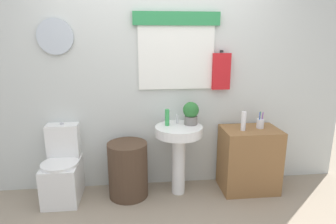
{
  "coord_description": "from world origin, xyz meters",
  "views": [
    {
      "loc": [
        -0.23,
        -2.06,
        1.7
      ],
      "look_at": [
        0.08,
        0.8,
        0.96
      ],
      "focal_mm": 30.74,
      "sensor_mm": 36.0,
      "label": 1
    }
  ],
  "objects_px": {
    "lotion_bottle": "(244,121)",
    "soap_bottle": "(167,117)",
    "laundry_hamper": "(128,170)",
    "potted_plant": "(191,113)",
    "toothbrush_cup": "(260,123)",
    "pedestal_sink": "(179,144)",
    "toilet": "(63,171)",
    "wooden_cabinet": "(249,159)"
  },
  "relations": [
    {
      "from": "toothbrush_cup",
      "to": "soap_bottle",
      "type": "bearing_deg",
      "value": 178.36
    },
    {
      "from": "toilet",
      "to": "wooden_cabinet",
      "type": "distance_m",
      "value": 2.06
    },
    {
      "from": "lotion_bottle",
      "to": "laundry_hamper",
      "type": "bearing_deg",
      "value": 178.18
    },
    {
      "from": "toilet",
      "to": "pedestal_sink",
      "type": "distance_m",
      "value": 1.28
    },
    {
      "from": "wooden_cabinet",
      "to": "soap_bottle",
      "type": "xyz_separation_m",
      "value": [
        -0.93,
        0.05,
        0.51
      ]
    },
    {
      "from": "pedestal_sink",
      "to": "soap_bottle",
      "type": "relative_size",
      "value": 4.35
    },
    {
      "from": "soap_bottle",
      "to": "toothbrush_cup",
      "type": "distance_m",
      "value": 1.04
    },
    {
      "from": "laundry_hamper",
      "to": "potted_plant",
      "type": "relative_size",
      "value": 2.44
    },
    {
      "from": "laundry_hamper",
      "to": "pedestal_sink",
      "type": "relative_size",
      "value": 0.78
    },
    {
      "from": "laundry_hamper",
      "to": "pedestal_sink",
      "type": "xyz_separation_m",
      "value": [
        0.56,
        0.0,
        0.28
      ]
    },
    {
      "from": "soap_bottle",
      "to": "potted_plant",
      "type": "relative_size",
      "value": 0.72
    },
    {
      "from": "potted_plant",
      "to": "toothbrush_cup",
      "type": "xyz_separation_m",
      "value": [
        0.78,
        -0.04,
        -0.14
      ]
    },
    {
      "from": "toothbrush_cup",
      "to": "pedestal_sink",
      "type": "bearing_deg",
      "value": -178.74
    },
    {
      "from": "soap_bottle",
      "to": "wooden_cabinet",
      "type": "bearing_deg",
      "value": -3.08
    },
    {
      "from": "pedestal_sink",
      "to": "toothbrush_cup",
      "type": "height_order",
      "value": "toothbrush_cup"
    },
    {
      "from": "pedestal_sink",
      "to": "wooden_cabinet",
      "type": "bearing_deg",
      "value": 0.0
    },
    {
      "from": "wooden_cabinet",
      "to": "potted_plant",
      "type": "height_order",
      "value": "potted_plant"
    },
    {
      "from": "toilet",
      "to": "toothbrush_cup",
      "type": "height_order",
      "value": "toothbrush_cup"
    },
    {
      "from": "potted_plant",
      "to": "toothbrush_cup",
      "type": "distance_m",
      "value": 0.79
    },
    {
      "from": "soap_bottle",
      "to": "lotion_bottle",
      "type": "distance_m",
      "value": 0.83
    },
    {
      "from": "toilet",
      "to": "potted_plant",
      "type": "relative_size",
      "value": 3.25
    },
    {
      "from": "potted_plant",
      "to": "toothbrush_cup",
      "type": "height_order",
      "value": "potted_plant"
    },
    {
      "from": "pedestal_sink",
      "to": "soap_bottle",
      "type": "bearing_deg",
      "value": 157.38
    },
    {
      "from": "lotion_bottle",
      "to": "soap_bottle",
      "type": "bearing_deg",
      "value": 173.73
    },
    {
      "from": "pedestal_sink",
      "to": "toothbrush_cup",
      "type": "relative_size",
      "value": 4.22
    },
    {
      "from": "toilet",
      "to": "lotion_bottle",
      "type": "height_order",
      "value": "lotion_bottle"
    },
    {
      "from": "wooden_cabinet",
      "to": "soap_bottle",
      "type": "distance_m",
      "value": 1.06
    },
    {
      "from": "wooden_cabinet",
      "to": "potted_plant",
      "type": "relative_size",
      "value": 2.89
    },
    {
      "from": "toothbrush_cup",
      "to": "toilet",
      "type": "bearing_deg",
      "value": 179.59
    },
    {
      "from": "lotion_bottle",
      "to": "wooden_cabinet",
      "type": "bearing_deg",
      "value": 20.13
    },
    {
      "from": "potted_plant",
      "to": "toilet",
      "type": "bearing_deg",
      "value": -178.99
    },
    {
      "from": "toothbrush_cup",
      "to": "laundry_hamper",
      "type": "bearing_deg",
      "value": -179.21
    },
    {
      "from": "laundry_hamper",
      "to": "wooden_cabinet",
      "type": "xyz_separation_m",
      "value": [
        1.37,
        0.0,
        0.06
      ]
    },
    {
      "from": "soap_bottle",
      "to": "potted_plant",
      "type": "xyz_separation_m",
      "value": [
        0.26,
        0.01,
        0.04
      ]
    },
    {
      "from": "wooden_cabinet",
      "to": "potted_plant",
      "type": "distance_m",
      "value": 0.87
    },
    {
      "from": "potted_plant",
      "to": "lotion_bottle",
      "type": "distance_m",
      "value": 0.57
    },
    {
      "from": "pedestal_sink",
      "to": "lotion_bottle",
      "type": "bearing_deg",
      "value": -3.27
    },
    {
      "from": "laundry_hamper",
      "to": "potted_plant",
      "type": "bearing_deg",
      "value": 4.92
    },
    {
      "from": "laundry_hamper",
      "to": "lotion_bottle",
      "type": "xyz_separation_m",
      "value": [
        1.26,
        -0.04,
        0.52
      ]
    },
    {
      "from": "wooden_cabinet",
      "to": "lotion_bottle",
      "type": "height_order",
      "value": "lotion_bottle"
    },
    {
      "from": "soap_bottle",
      "to": "toothbrush_cup",
      "type": "height_order",
      "value": "soap_bottle"
    },
    {
      "from": "laundry_hamper",
      "to": "lotion_bottle",
      "type": "height_order",
      "value": "lotion_bottle"
    }
  ]
}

